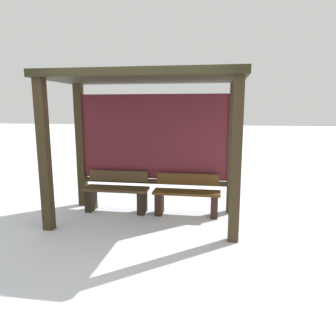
{
  "coord_description": "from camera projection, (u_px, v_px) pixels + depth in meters",
  "views": [
    {
      "loc": [
        1.17,
        -4.99,
        1.86
      ],
      "look_at": [
        0.37,
        -0.03,
        0.91
      ],
      "focal_mm": 33.99,
      "sensor_mm": 36.0,
      "label": 1
    }
  ],
  "objects": [
    {
      "name": "bench_center_inside",
      "position": [
        187.0,
        196.0,
        5.57
      ],
      "size": [
        1.17,
        0.35,
        0.72
      ],
      "color": "#543615",
      "rests_on": "ground"
    },
    {
      "name": "bus_shelter",
      "position": [
        148.0,
        111.0,
        5.23
      ],
      "size": [
        3.08,
        1.56,
        2.4
      ],
      "color": "#372B19",
      "rests_on": "ground"
    },
    {
      "name": "ground_plane",
      "position": [
        147.0,
        220.0,
        5.37
      ],
      "size": [
        60.0,
        60.0,
        0.0
      ],
      "primitive_type": "plane",
      "color": "white"
    },
    {
      "name": "bench_left_inside",
      "position": [
        117.0,
        193.0,
        5.77
      ],
      "size": [
        1.17,
        0.38,
        0.73
      ],
      "color": "#47361F",
      "rests_on": "ground"
    }
  ]
}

